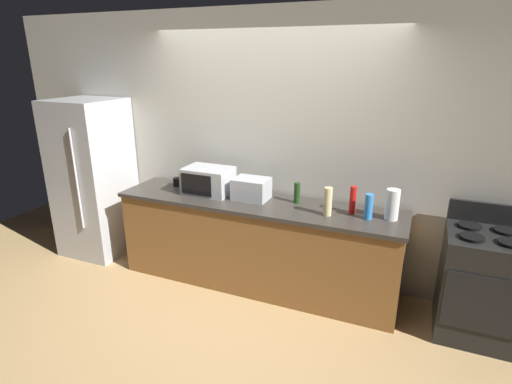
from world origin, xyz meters
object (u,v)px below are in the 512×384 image
(paper_towel_roll, at_px, (392,205))
(bottle_wine, at_px, (297,193))
(stove_range, at_px, (479,284))
(bottle_spray_cleaner, at_px, (369,207))
(bottle_hot_sauce, at_px, (353,200))
(refrigerator, at_px, (93,178))
(mug_black, at_px, (177,182))
(toaster_oven, at_px, (251,189))
(bottle_hand_soap, at_px, (328,202))
(microwave, at_px, (208,181))

(paper_towel_roll, xyz_separation_m, bottle_wine, (-0.88, 0.08, -0.03))
(stove_range, bearing_deg, bottle_wine, 175.50)
(paper_towel_roll, relative_size, bottle_wine, 1.34)
(bottle_wine, bearing_deg, bottle_spray_cleaner, -11.88)
(bottle_wine, height_order, bottle_spray_cleaner, bottle_spray_cleaner)
(paper_towel_roll, height_order, bottle_wine, paper_towel_roll)
(bottle_hot_sauce, bearing_deg, bottle_spray_cleaner, -27.88)
(refrigerator, bearing_deg, bottle_wine, 3.03)
(refrigerator, xyz_separation_m, mug_black, (1.06, 0.13, 0.05))
(bottle_hot_sauce, xyz_separation_m, mug_black, (-1.90, 0.07, -0.08))
(bottle_wine, bearing_deg, stove_range, -4.50)
(toaster_oven, height_order, mug_black, toaster_oven)
(bottle_hand_soap, bearing_deg, paper_towel_roll, 13.26)
(bottle_wine, xyz_separation_m, mug_black, (-1.36, 0.00, -0.05))
(bottle_hand_soap, relative_size, bottle_spray_cleaner, 1.15)
(stove_range, xyz_separation_m, toaster_oven, (-2.08, 0.06, 0.54))
(mug_black, bearing_deg, refrigerator, -172.86)
(bottle_wine, bearing_deg, mug_black, 179.80)
(stove_range, height_order, mug_black, stove_range)
(mug_black, bearing_deg, stove_range, -2.54)
(stove_range, height_order, microwave, microwave)
(paper_towel_roll, distance_m, mug_black, 2.24)
(microwave, height_order, bottle_wine, microwave)
(microwave, bearing_deg, stove_range, -1.08)
(toaster_oven, distance_m, mug_black, 0.92)
(stove_range, xyz_separation_m, mug_black, (-2.99, 0.13, 0.49))
(bottle_hand_soap, height_order, mug_black, bottle_hand_soap)
(stove_range, xyz_separation_m, bottle_wine, (-1.63, 0.13, 0.54))
(bottle_hand_soap, bearing_deg, stove_range, 3.34)
(refrigerator, height_order, toaster_oven, refrigerator)
(bottle_wine, relative_size, mug_black, 2.17)
(refrigerator, bearing_deg, toaster_oven, 1.75)
(toaster_oven, distance_m, bottle_wine, 0.45)
(paper_towel_roll, bearing_deg, bottle_hot_sauce, 177.88)
(paper_towel_roll, bearing_deg, refrigerator, -179.13)
(toaster_oven, distance_m, bottle_spray_cleaner, 1.14)
(paper_towel_roll, height_order, mug_black, paper_towel_roll)
(paper_towel_roll, height_order, bottle_hot_sauce, paper_towel_roll)
(stove_range, relative_size, bottle_wine, 5.34)
(paper_towel_roll, height_order, bottle_spray_cleaner, paper_towel_roll)
(bottle_spray_cleaner, bearing_deg, toaster_oven, 176.11)
(refrigerator, distance_m, bottle_wine, 2.43)
(microwave, distance_m, paper_towel_roll, 1.80)
(refrigerator, xyz_separation_m, bottle_hand_soap, (2.77, -0.07, 0.13))
(stove_range, distance_m, mug_black, 3.03)
(stove_range, height_order, toaster_oven, toaster_oven)
(stove_range, relative_size, toaster_oven, 3.18)
(paper_towel_roll, relative_size, bottle_hot_sauce, 1.07)
(bottle_hot_sauce, relative_size, bottle_spray_cleaner, 1.12)
(bottle_hand_soap, distance_m, mug_black, 1.72)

